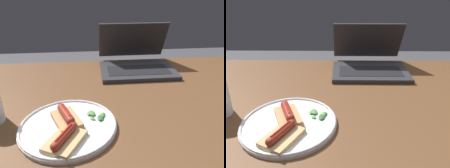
% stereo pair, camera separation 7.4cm
% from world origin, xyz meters
% --- Properties ---
extents(desk, '(1.44, 0.90, 0.75)m').
position_xyz_m(desk, '(0.00, 0.00, 0.69)').
color(desk, brown).
rests_on(desk, ground_plane).
extents(laptop, '(0.33, 0.31, 0.20)m').
position_xyz_m(laptop, '(0.05, 0.32, 0.79)').
color(laptop, '#2D2D33').
rests_on(laptop, desk).
extents(plate, '(0.28, 0.28, 0.02)m').
position_xyz_m(plate, '(-0.23, -0.11, 0.76)').
color(plate, silver).
rests_on(plate, desk).
extents(sausage_toast_left, '(0.10, 0.12, 0.04)m').
position_xyz_m(sausage_toast_left, '(-0.24, -0.09, 0.78)').
color(sausage_toast_left, tan).
rests_on(sausage_toast_left, plate).
extents(sausage_toast_middle, '(0.11, 0.13, 0.04)m').
position_xyz_m(sausage_toast_middle, '(-0.23, -0.18, 0.77)').
color(sausage_toast_middle, tan).
rests_on(sausage_toast_middle, plate).
extents(salad_pile, '(0.06, 0.06, 0.01)m').
position_xyz_m(salad_pile, '(-0.15, -0.07, 0.76)').
color(salad_pile, '#2D662D').
rests_on(salad_pile, plate).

